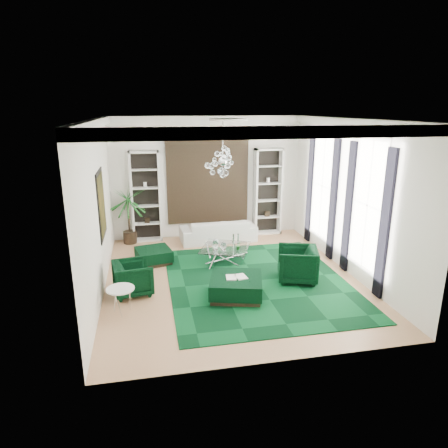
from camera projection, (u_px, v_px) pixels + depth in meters
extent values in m
cube|color=tan|center=(230.00, 277.00, 9.88)|extent=(6.00, 7.00, 0.02)
cube|color=white|center=(231.00, 118.00, 8.81)|extent=(6.00, 7.00, 0.02)
cube|color=white|center=(207.00, 178.00, 12.65)|extent=(6.00, 0.02, 3.80)
cube|color=white|center=(280.00, 254.00, 6.04)|extent=(6.00, 0.02, 3.80)
cube|color=white|center=(97.00, 208.00, 8.78)|extent=(0.02, 7.00, 3.80)
cube|color=white|center=(349.00, 197.00, 9.91)|extent=(0.02, 7.00, 3.80)
cylinder|color=white|center=(228.00, 120.00, 9.10)|extent=(0.90, 0.90, 0.05)
cube|color=black|center=(208.00, 178.00, 12.60)|extent=(2.50, 0.06, 2.80)
cube|color=black|center=(102.00, 204.00, 9.36)|extent=(0.04, 1.30, 1.60)
cube|color=white|center=(368.00, 205.00, 9.06)|extent=(0.03, 1.10, 2.90)
cube|color=black|center=(385.00, 226.00, 8.39)|extent=(0.07, 0.30, 3.25)
cube|color=black|center=(349.00, 208.00, 9.85)|extent=(0.07, 0.30, 3.25)
cube|color=white|center=(323.00, 186.00, 11.31)|extent=(0.03, 1.10, 2.90)
cube|color=black|center=(333.00, 201.00, 10.64)|extent=(0.07, 0.30, 3.25)
cube|color=black|center=(310.00, 189.00, 12.11)|extent=(0.07, 0.30, 3.25)
cube|color=black|center=(257.00, 281.00, 9.64)|extent=(4.20, 5.00, 0.02)
imported|color=silver|center=(218.00, 230.00, 12.47)|extent=(2.38, 1.04, 0.68)
imported|color=black|center=(133.00, 278.00, 8.91)|extent=(0.96, 0.94, 0.76)
imported|color=black|center=(297.00, 264.00, 9.58)|extent=(1.15, 1.14, 0.84)
cube|color=black|center=(154.00, 256.00, 10.75)|extent=(1.03, 1.03, 0.39)
cube|color=black|center=(236.00, 287.00, 8.82)|extent=(1.37, 1.37, 0.45)
cube|color=white|center=(236.00, 277.00, 8.75)|extent=(0.46, 0.31, 0.03)
cylinder|color=white|center=(121.00, 301.00, 8.07)|extent=(0.69, 0.69, 0.54)
imported|color=#1C6522|center=(239.00, 245.00, 10.53)|extent=(0.16, 0.15, 0.24)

